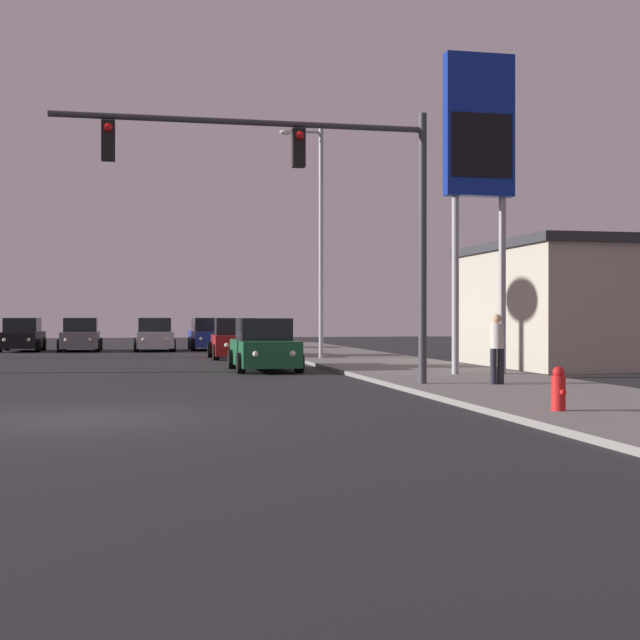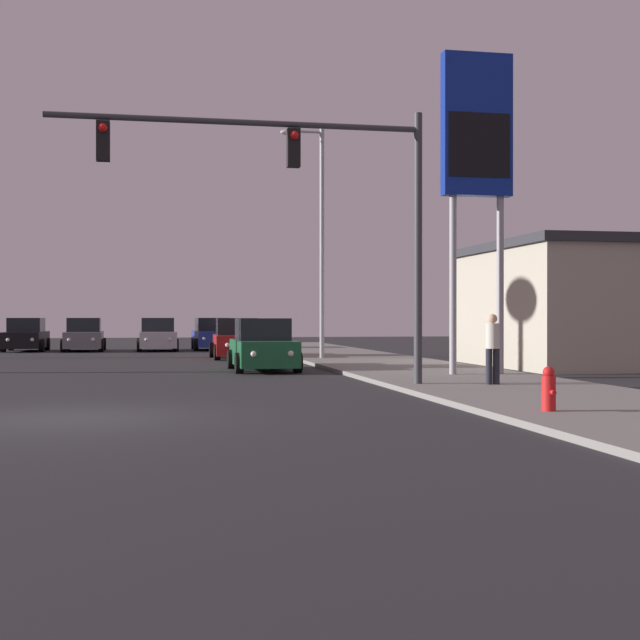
{
  "view_description": "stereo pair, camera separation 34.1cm",
  "coord_description": "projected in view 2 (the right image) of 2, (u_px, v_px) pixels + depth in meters",
  "views": [
    {
      "loc": [
        0.98,
        -15.61,
        1.72
      ],
      "look_at": [
        7.36,
        15.52,
        1.62
      ],
      "focal_mm": 50.0,
      "sensor_mm": 36.0,
      "label": 1
    },
    {
      "loc": [
        1.31,
        -15.67,
        1.72
      ],
      "look_at": [
        7.36,
        15.52,
        1.62
      ],
      "focal_mm": 50.0,
      "sensor_mm": 36.0,
      "label": 2
    }
  ],
  "objects": [
    {
      "name": "ground_plane",
      "position": [
        69.0,
        418.0,
        15.14
      ],
      "size": [
        120.0,
        120.0,
        0.0
      ],
      "primitive_type": "plane",
      "color": "#28282B"
    },
    {
      "name": "fire_hydrant",
      "position": [
        549.0,
        389.0,
        15.14
      ],
      "size": [
        0.24,
        0.34,
        0.76
      ],
      "color": "red",
      "rests_on": "sidewalk_right"
    },
    {
      "name": "street_lamp",
      "position": [
        319.0,
        230.0,
        34.88
      ],
      "size": [
        1.74,
        0.24,
        9.0
      ],
      "color": "#99999E",
      "rests_on": "sidewalk_right"
    },
    {
      "name": "sidewalk_right",
      "position": [
        425.0,
        372.0,
        26.77
      ],
      "size": [
        5.0,
        60.0,
        0.12
      ],
      "color": "gray",
      "rests_on": "ground"
    },
    {
      "name": "building_gas_station",
      "position": [
        629.0,
        305.0,
        31.38
      ],
      "size": [
        10.3,
        8.3,
        4.3
      ],
      "color": "#B2A893",
      "rests_on": "ground"
    },
    {
      "name": "car_black",
      "position": [
        26.0,
        336.0,
        44.85
      ],
      "size": [
        2.04,
        4.33,
        1.68
      ],
      "rotation": [
        0.0,
        0.0,
        3.12
      ],
      "color": "black",
      "rests_on": "ground"
    },
    {
      "name": "car_green",
      "position": [
        263.0,
        347.0,
        28.54
      ],
      "size": [
        2.04,
        4.32,
        1.68
      ],
      "rotation": [
        0.0,
        0.0,
        3.13
      ],
      "color": "#195933",
      "rests_on": "ground"
    },
    {
      "name": "car_grey",
      "position": [
        84.0,
        336.0,
        44.94
      ],
      "size": [
        2.04,
        4.32,
        1.68
      ],
      "rotation": [
        0.0,
        0.0,
        3.16
      ],
      "color": "slate",
      "rests_on": "ground"
    },
    {
      "name": "pedestrian_on_sidewalk",
      "position": [
        493.0,
        346.0,
        21.15
      ],
      "size": [
        0.34,
        0.32,
        1.67
      ],
      "color": "#23232D",
      "rests_on": "sidewalk_right"
    },
    {
      "name": "car_silver",
      "position": [
        157.0,
        336.0,
        45.34
      ],
      "size": [
        2.04,
        4.32,
        1.68
      ],
      "rotation": [
        0.0,
        0.0,
        3.15
      ],
      "color": "#B7B7BC",
      "rests_on": "ground"
    },
    {
      "name": "traffic_light_mast",
      "position": [
        312.0,
        186.0,
        20.87
      ],
      "size": [
        8.76,
        0.36,
        6.5
      ],
      "color": "#38383D",
      "rests_on": "sidewalk_right"
    },
    {
      "name": "car_red",
      "position": [
        236.0,
        340.0,
        36.89
      ],
      "size": [
        2.04,
        4.34,
        1.68
      ],
      "rotation": [
        0.0,
        0.0,
        3.1
      ],
      "color": "maroon",
      "rests_on": "ground"
    },
    {
      "name": "gas_station_sign",
      "position": [
        477.0,
        143.0,
        24.97
      ],
      "size": [
        2.0,
        0.42,
        9.0
      ],
      "color": "#99999E",
      "rests_on": "sidewalk_right"
    },
    {
      "name": "car_blue",
      "position": [
        212.0,
        335.0,
        46.76
      ],
      "size": [
        2.04,
        4.34,
        1.68
      ],
      "rotation": [
        0.0,
        0.0,
        3.18
      ],
      "color": "navy",
      "rests_on": "ground"
    }
  ]
}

